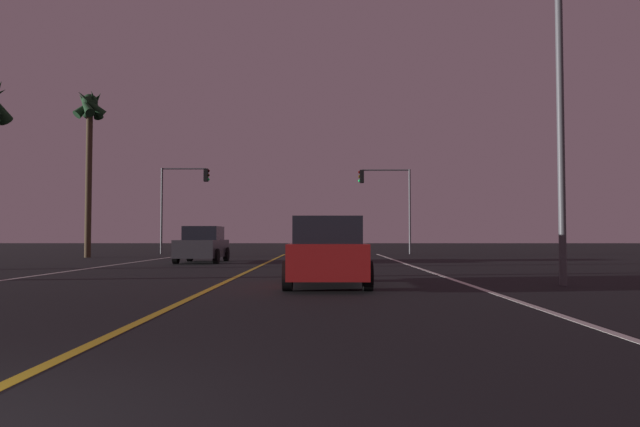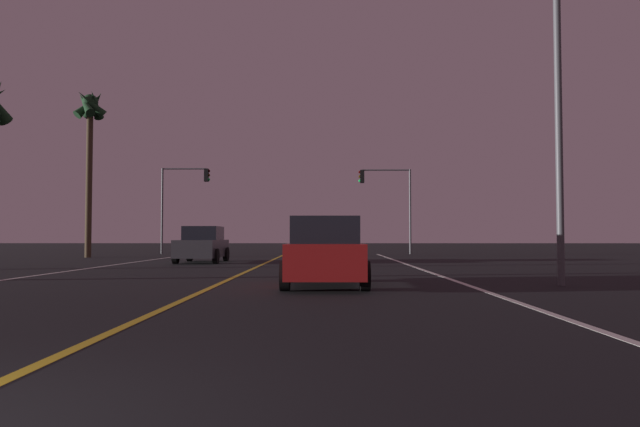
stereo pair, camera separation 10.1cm
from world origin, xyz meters
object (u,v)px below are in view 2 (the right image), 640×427
at_px(car_lead_same_lane, 325,253).
at_px(street_lamp_right_near, 538,81).
at_px(traffic_light_near_left, 184,190).
at_px(traffic_light_near_right, 386,191).
at_px(palm_tree_left_far, 90,122).
at_px(car_oncoming, 202,245).

height_order(car_lead_same_lane, street_lamp_right_near, street_lamp_right_near).
bearing_deg(traffic_light_near_left, car_lead_same_lane, -69.23).
height_order(traffic_light_near_right, traffic_light_near_left, traffic_light_near_left).
bearing_deg(palm_tree_left_far, car_oncoming, -38.35).
distance_m(car_oncoming, street_lamp_right_near, 17.48).
bearing_deg(traffic_light_near_right, traffic_light_near_left, 0.00).
distance_m(traffic_light_near_left, palm_tree_left_far, 8.51).
relative_size(traffic_light_near_right, street_lamp_right_near, 0.72).
bearing_deg(car_lead_same_lane, traffic_light_near_right, -9.28).
xyz_separation_m(street_lamp_right_near, palm_tree_left_far, (-19.18, 19.04, 2.74)).
bearing_deg(traffic_light_near_left, traffic_light_near_right, 0.00).
height_order(car_lead_same_lane, traffic_light_near_left, traffic_light_near_left).
height_order(car_oncoming, traffic_light_near_left, traffic_light_near_left).
height_order(street_lamp_right_near, palm_tree_left_far, palm_tree_left_far).
height_order(car_oncoming, palm_tree_left_far, palm_tree_left_far).
xyz_separation_m(car_lead_same_lane, traffic_light_near_left, (-9.85, 25.97, 3.61)).
height_order(traffic_light_near_left, street_lamp_right_near, street_lamp_right_near).
height_order(car_lead_same_lane, traffic_light_near_right, traffic_light_near_right).
relative_size(car_oncoming, street_lamp_right_near, 0.53).
bearing_deg(street_lamp_right_near, car_lead_same_lane, 2.37).
height_order(car_oncoming, street_lamp_right_near, street_lamp_right_near).
xyz_separation_m(car_lead_same_lane, traffic_light_near_right, (4.24, 25.97, 3.56)).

